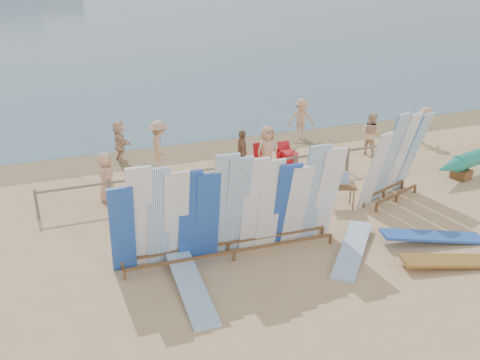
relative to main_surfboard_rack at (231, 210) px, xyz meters
name	(u,v)px	position (x,y,z in m)	size (l,w,h in m)	color
ground	(279,230)	(1.65, 0.82, -1.24)	(160.00, 160.00, 0.00)	tan
ocean	(56,0)	(1.65, 128.82, -1.24)	(320.00, 240.00, 0.02)	#436377
wet_sand_strip	(200,149)	(1.65, 8.02, -1.24)	(40.00, 2.60, 0.01)	olive
fence	(239,170)	(1.65, 3.82, -0.61)	(12.08, 0.08, 0.90)	#6F6154
main_surfboard_rack	(231,210)	(0.00, 0.00, 0.00)	(5.60, 0.99, 2.77)	brown
side_surfboard_rack	(395,160)	(5.65, 1.37, 0.04)	(2.60, 1.54, 2.84)	brown
vendor_table	(340,195)	(3.92, 1.47, -0.87)	(1.01, 0.87, 1.13)	brown
flat_board_d	(432,242)	(5.03, -1.22, -1.24)	(0.56, 2.70, 0.07)	#234FB3
flat_board_b	(352,253)	(2.83, -0.94, -1.24)	(0.56, 2.70, 0.07)	#87B4D9
flat_board_a	(191,292)	(-1.33, -1.09, -1.24)	(0.56, 2.70, 0.07)	#87B4D9
flat_board_c	(457,265)	(4.81, -2.32, -1.24)	(0.56, 2.70, 0.07)	olive
beach_chair_left	(264,164)	(3.03, 4.93, -0.96)	(0.63, 0.65, 0.97)	red
beach_chair_right	(286,168)	(3.59, 4.39, -1.01)	(0.65, 0.66, 0.78)	red
stroller	(287,161)	(3.70, 4.54, -0.82)	(0.54, 0.77, 1.04)	red
beachgoer_3	(159,146)	(-0.31, 6.30, -0.35)	(1.16, 0.48, 1.79)	tan
beachgoer_4	(242,152)	(2.25, 5.05, -0.48)	(0.90, 0.39, 1.53)	#8C6042
beachgoer_6	(267,150)	(2.99, 4.66, -0.38)	(0.84, 0.40, 1.71)	tan
beachgoer_extra_0	(424,126)	(10.16, 5.43, -0.48)	(0.99, 0.41, 1.53)	tan
beachgoer_11	(120,141)	(-1.44, 7.78, -0.48)	(1.42, 0.46, 1.53)	beige
beachgoer_8	(371,134)	(7.48, 5.17, -0.43)	(0.78, 0.38, 1.61)	beige
beachgoer_9	(301,119)	(5.91, 7.78, -0.39)	(1.10, 0.46, 1.71)	tan
beachgoer_0	(106,177)	(-2.35, 4.42, -0.48)	(0.75, 0.36, 1.53)	tan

